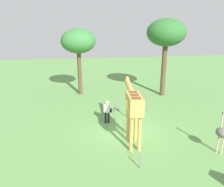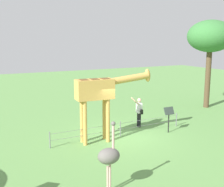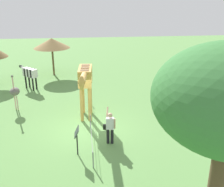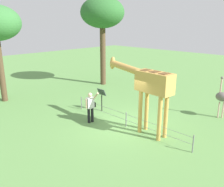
{
  "view_description": "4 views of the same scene",
  "coord_description": "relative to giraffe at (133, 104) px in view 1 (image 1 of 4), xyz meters",
  "views": [
    {
      "loc": [
        -12.06,
        2.73,
        6.53
      ],
      "look_at": [
        0.82,
        0.78,
        2.34
      ],
      "focal_mm": 35.88,
      "sensor_mm": 36.0,
      "label": 1
    },
    {
      "loc": [
        -6.5,
        -11.51,
        4.63
      ],
      "look_at": [
        -0.03,
        0.94,
        1.99
      ],
      "focal_mm": 45.5,
      "sensor_mm": 36.0,
      "label": 2
    },
    {
      "loc": [
        12.86,
        -0.12,
        6.81
      ],
      "look_at": [
        0.71,
        1.18,
        2.18
      ],
      "focal_mm": 43.42,
      "sensor_mm": 36.0,
      "label": 3
    },
    {
      "loc": [
        -7.15,
        8.34,
        4.97
      ],
      "look_at": [
        0.41,
        0.68,
        1.74
      ],
      "focal_mm": 38.43,
      "sensor_mm": 36.0,
      "label": 4
    }
  ],
  "objects": [
    {
      "name": "ostrich",
      "position": [
        -1.73,
        -4.21,
        -1.13
      ],
      "size": [
        0.7,
        0.56,
        2.25
      ],
      "color": "#CC9E93",
      "rests_on": "ground_plane"
    },
    {
      "name": "giraffe",
      "position": [
        0.0,
        0.0,
        0.0
      ],
      "size": [
        3.76,
        0.82,
        3.3
      ],
      "color": "gold",
      "rests_on": "ground_plane"
    },
    {
      "name": "ground_plane",
      "position": [
        1.12,
        0.08,
        -2.3
      ],
      "size": [
        60.0,
        60.0,
        0.0
      ],
      "primitive_type": "plane",
      "color": "#60934C"
    },
    {
      "name": "tree_east",
      "position": [
        8.03,
        -4.78,
        3.23
      ],
      "size": [
        3.37,
        3.37,
        6.82
      ],
      "color": "brown",
      "rests_on": "ground_plane"
    },
    {
      "name": "info_sign",
      "position": [
        3.56,
        -0.46,
        -1.35
      ],
      "size": [
        0.56,
        0.21,
        1.32
      ],
      "color": "black",
      "rests_on": "ground_plane"
    },
    {
      "name": "tree_northeast",
      "position": [
        9.44,
        2.74,
        2.53
      ],
      "size": [
        3.08,
        3.08,
        5.98
      ],
      "color": "brown",
      "rests_on": "ground_plane"
    },
    {
      "name": "wire_fence",
      "position": [
        1.12,
        0.19,
        -1.9
      ],
      "size": [
        7.05,
        0.05,
        0.75
      ],
      "color": "slate",
      "rests_on": "ground_plane"
    },
    {
      "name": "visitor",
      "position": [
        2.75,
        1.06,
        -1.4
      ],
      "size": [
        0.71,
        0.59,
        1.69
      ],
      "color": "black",
      "rests_on": "ground_plane"
    }
  ]
}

